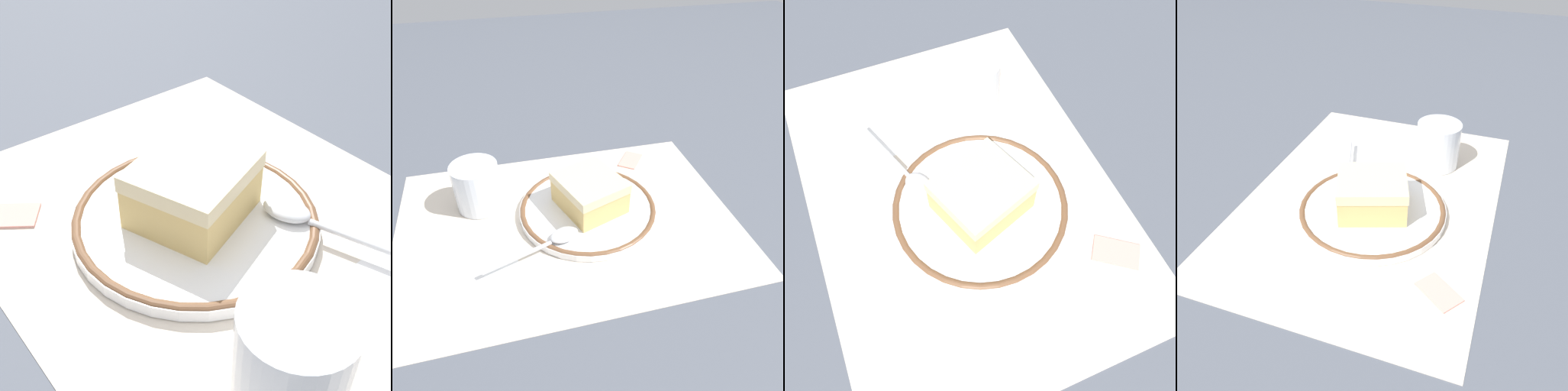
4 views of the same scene
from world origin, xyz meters
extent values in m
plane|color=#4C515B|center=(0.00, 0.00, 0.00)|extent=(2.40, 2.40, 0.00)
cube|color=beige|center=(0.00, 0.00, 0.00)|extent=(0.48, 0.34, 0.00)
cylinder|color=white|center=(-0.03, -0.01, 0.01)|extent=(0.20, 0.20, 0.01)
torus|color=brown|center=(-0.03, -0.01, 0.01)|extent=(0.20, 0.20, 0.01)
cube|color=#DBB76B|center=(-0.04, -0.01, 0.03)|extent=(0.10, 0.11, 0.04)
cube|color=beige|center=(-0.04, -0.01, 0.05)|extent=(0.11, 0.11, 0.01)
ellipsoid|color=silver|center=(0.01, 0.04, 0.02)|extent=(0.05, 0.04, 0.01)
cylinder|color=silver|center=(0.08, 0.07, 0.01)|extent=(0.09, 0.04, 0.01)
cylinder|color=silver|center=(0.12, -0.07, 0.04)|extent=(0.07, 0.07, 0.07)
cylinder|color=#B7722D|center=(0.12, -0.07, 0.02)|extent=(0.06, 0.06, 0.03)
cube|color=white|center=(0.14, 0.10, 0.00)|extent=(0.13, 0.12, 0.00)
cube|color=#E5998C|center=(-0.14, -0.13, 0.00)|extent=(0.05, 0.06, 0.01)
camera|label=1|loc=(0.22, -0.22, 0.29)|focal=49.04mm
camera|label=2|loc=(0.07, 0.40, 0.37)|focal=34.84mm
camera|label=3|loc=(-0.25, 0.08, 0.43)|focal=39.39mm
camera|label=4|loc=(-0.46, -0.16, 0.36)|focal=38.59mm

